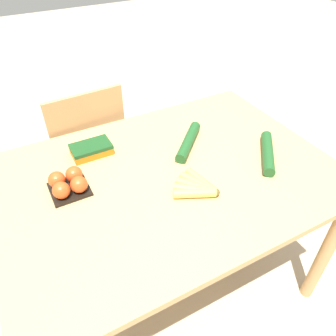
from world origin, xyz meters
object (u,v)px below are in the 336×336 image
object	(u,v)px
chair	(88,156)
cucumber_near	(188,141)
carrot_bag	(91,149)
cucumber_far	(268,153)
tomato_pack	(68,183)
banana_bunch	(197,187)

from	to	relation	value
chair	cucumber_near	size ratio (longest dim) A/B	4.13
chair	carrot_bag	world-z (taller)	chair
carrot_bag	cucumber_far	bearing A→B (deg)	-30.27
carrot_bag	chair	bearing A→B (deg)	81.95
carrot_bag	cucumber_near	size ratio (longest dim) A/B	0.75
tomato_pack	cucumber_near	bearing A→B (deg)	3.59
chair	tomato_pack	xyz separation A→B (m)	(-0.20, -0.55, 0.32)
tomato_pack	chair	bearing A→B (deg)	70.00
tomato_pack	banana_bunch	bearing A→B (deg)	-28.49
banana_bunch	tomato_pack	distance (m)	0.49
banana_bunch	cucumber_far	bearing A→B (deg)	5.12
carrot_bag	cucumber_near	world-z (taller)	same
chair	carrot_bag	size ratio (longest dim) A/B	5.52
banana_bunch	cucumber_near	distance (m)	0.29
banana_bunch	cucumber_far	world-z (taller)	cucumber_far
chair	tomato_pack	world-z (taller)	chair
banana_bunch	cucumber_near	world-z (taller)	cucumber_near
chair	banana_bunch	size ratio (longest dim) A/B	5.37
carrot_bag	cucumber_far	world-z (taller)	same
chair	cucumber_near	distance (m)	0.69
banana_bunch	carrot_bag	bearing A→B (deg)	123.87
banana_bunch	tomato_pack	bearing A→B (deg)	151.51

